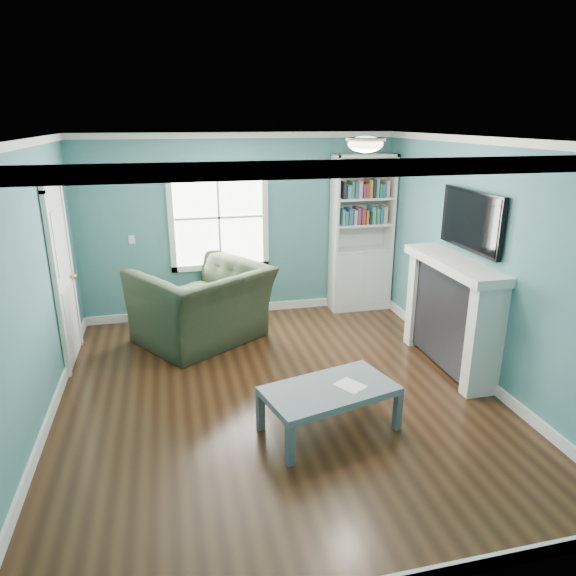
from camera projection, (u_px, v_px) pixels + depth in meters
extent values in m
plane|color=black|center=(278.00, 394.00, 5.42)|extent=(5.00, 5.00, 0.00)
plane|color=#3C7576|center=(240.00, 227.00, 7.33)|extent=(4.50, 0.00, 4.50)
plane|color=#3C7576|center=(376.00, 412.00, 2.71)|extent=(4.50, 0.00, 4.50)
plane|color=#3C7576|center=(28.00, 294.00, 4.53)|extent=(0.00, 5.00, 5.00)
plane|color=#3C7576|center=(481.00, 263.00, 5.51)|extent=(0.00, 5.00, 5.00)
plane|color=white|center=(276.00, 139.00, 4.61)|extent=(5.00, 5.00, 0.00)
cube|color=white|center=(243.00, 309.00, 7.70)|extent=(4.50, 0.03, 0.12)
cube|color=white|center=(50.00, 416.00, 4.92)|extent=(0.03, 5.00, 0.12)
cube|color=white|center=(468.00, 367.00, 5.89)|extent=(0.03, 5.00, 0.12)
cube|color=white|center=(238.00, 135.00, 6.91)|extent=(4.50, 0.04, 0.08)
cube|color=white|center=(389.00, 168.00, 2.33)|extent=(4.50, 0.04, 0.08)
cube|color=white|center=(6.00, 146.00, 4.13)|extent=(0.04, 5.00, 0.08)
cube|color=white|center=(495.00, 141.00, 5.11)|extent=(0.04, 5.00, 0.08)
cube|color=white|center=(219.00, 218.00, 7.21)|extent=(1.24, 0.01, 1.34)
cube|color=white|center=(171.00, 220.00, 7.05)|extent=(0.08, 0.06, 1.50)
cube|color=white|center=(265.00, 216.00, 7.34)|extent=(0.08, 0.06, 1.50)
cube|color=white|center=(221.00, 266.00, 7.42)|extent=(1.40, 0.06, 0.08)
cube|color=white|center=(217.00, 166.00, 6.97)|extent=(1.40, 0.06, 0.08)
cube|color=white|center=(219.00, 218.00, 7.20)|extent=(1.24, 0.03, 0.03)
cube|color=white|center=(219.00, 218.00, 7.20)|extent=(0.03, 0.03, 1.34)
cube|color=silver|center=(359.00, 279.00, 7.79)|extent=(0.90, 0.35, 0.90)
cube|color=silver|center=(335.00, 205.00, 7.33)|extent=(0.04, 0.35, 1.40)
cube|color=silver|center=(390.00, 203.00, 7.52)|extent=(0.04, 0.35, 1.40)
cube|color=silver|center=(359.00, 202.00, 7.58)|extent=(0.90, 0.02, 1.40)
cube|color=silver|center=(365.00, 155.00, 7.21)|extent=(0.90, 0.35, 0.04)
cube|color=silver|center=(361.00, 249.00, 7.64)|extent=(0.84, 0.33, 0.03)
cube|color=silver|center=(362.00, 224.00, 7.52)|extent=(0.84, 0.33, 0.03)
cube|color=silver|center=(363.00, 198.00, 7.40)|extent=(0.84, 0.33, 0.03)
cube|color=silver|center=(364.00, 173.00, 7.29)|extent=(0.84, 0.33, 0.03)
cube|color=teal|center=(363.00, 216.00, 7.46)|extent=(0.70, 0.25, 0.22)
cube|color=#33723F|center=(364.00, 190.00, 7.35)|extent=(0.70, 0.25, 0.22)
cylinder|color=beige|center=(366.00, 163.00, 7.20)|extent=(0.26, 0.06, 0.26)
cube|color=black|center=(452.00, 318.00, 5.88)|extent=(0.30, 1.20, 1.10)
cube|color=black|center=(448.00, 334.00, 5.93)|extent=(0.22, 0.65, 0.70)
cube|color=silver|center=(484.00, 342.00, 5.25)|extent=(0.36, 0.16, 1.20)
cube|color=silver|center=(423.00, 299.00, 6.49)|extent=(0.36, 0.16, 1.20)
cube|color=silver|center=(454.00, 264.00, 5.66)|extent=(0.44, 1.58, 0.10)
cube|color=black|center=(471.00, 220.00, 5.55)|extent=(0.06, 1.10, 0.65)
cube|color=silver|center=(63.00, 278.00, 5.91)|extent=(0.04, 0.80, 2.05)
cube|color=white|center=(57.00, 290.00, 5.50)|extent=(0.05, 0.08, 2.13)
cube|color=white|center=(70.00, 268.00, 6.33)|extent=(0.05, 0.08, 2.13)
cube|color=white|center=(51.00, 185.00, 5.58)|extent=(0.05, 0.98, 0.08)
sphere|color=#BF8C3F|center=(74.00, 277.00, 6.22)|extent=(0.07, 0.07, 0.07)
ellipsoid|color=white|center=(365.00, 144.00, 4.92)|extent=(0.34, 0.34, 0.15)
cylinder|color=white|center=(366.00, 139.00, 4.90)|extent=(0.38, 0.38, 0.03)
cube|color=white|center=(132.00, 239.00, 7.02)|extent=(0.08, 0.01, 0.12)
imported|color=black|center=(202.00, 292.00, 6.55)|extent=(1.80, 1.65, 1.32)
cube|color=#4D565D|center=(290.00, 445.00, 4.27)|extent=(0.08, 0.08, 0.37)
cube|color=#4D565D|center=(397.00, 411.00, 4.77)|extent=(0.08, 0.08, 0.37)
cube|color=#4D565D|center=(260.00, 411.00, 4.76)|extent=(0.08, 0.08, 0.37)
cube|color=#4D565D|center=(361.00, 384.00, 5.26)|extent=(0.08, 0.08, 0.37)
cube|color=slate|center=(330.00, 391.00, 4.70)|extent=(1.32, 0.93, 0.07)
cube|color=white|center=(350.00, 386.00, 4.72)|extent=(0.31, 0.33, 0.00)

